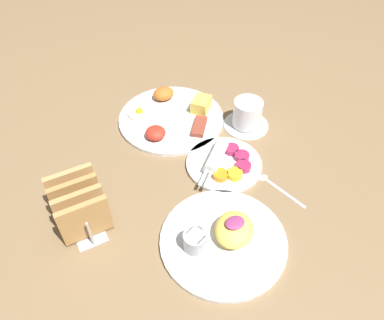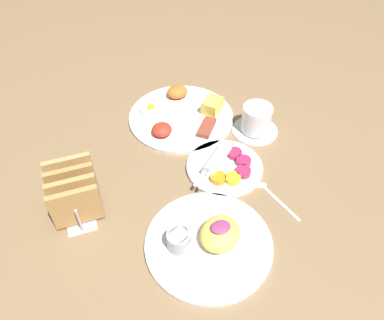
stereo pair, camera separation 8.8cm
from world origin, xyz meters
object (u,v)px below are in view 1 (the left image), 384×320
at_px(plate_breakfast, 172,116).
at_px(toast_rack, 79,205).
at_px(coffee_cup, 247,115).
at_px(plate_condiments, 225,163).
at_px(plate_foreground, 223,238).

xyz_separation_m(plate_breakfast, toast_rack, (-0.31, -0.21, 0.04)).
bearing_deg(coffee_cup, plate_breakfast, 144.76).
distance_m(plate_condiments, toast_rack, 0.35).
relative_size(plate_breakfast, plate_condiments, 1.52).
height_order(plate_foreground, toast_rack, toast_rack).
bearing_deg(plate_foreground, plate_breakfast, 79.60).
xyz_separation_m(plate_condiments, plate_foreground, (-0.11, -0.18, 0.00)).
xyz_separation_m(plate_foreground, coffee_cup, (0.24, 0.28, 0.02)).
bearing_deg(plate_foreground, plate_condiments, 58.41).
bearing_deg(plate_foreground, toast_rack, 141.76).
bearing_deg(plate_breakfast, plate_foreground, -100.40).
xyz_separation_m(plate_breakfast, coffee_cup, (0.17, -0.12, 0.03)).
xyz_separation_m(plate_condiments, toast_rack, (-0.34, 0.01, 0.04)).
relative_size(plate_condiments, plate_foreground, 0.73).
xyz_separation_m(plate_condiments, coffee_cup, (0.13, 0.10, 0.02)).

